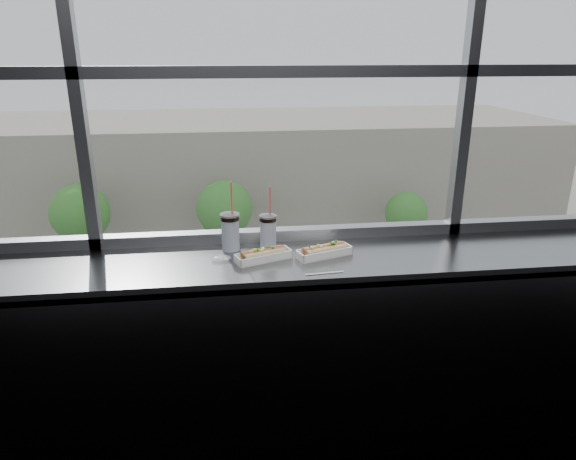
{
  "coord_description": "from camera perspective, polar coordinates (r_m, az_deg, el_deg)",
  "views": [
    {
      "loc": [
        -0.3,
        -1.18,
        2.11
      ],
      "look_at": [
        0.0,
        1.23,
        1.25
      ],
      "focal_mm": 32.0,
      "sensor_mm": 36.0,
      "label": 1
    }
  ],
  "objects": [
    {
      "name": "window_mullions",
      "position": [
        2.7,
        -0.85,
        23.56
      ],
      "size": [
        6.0,
        0.08,
        2.4
      ],
      "primitive_type": null,
      "color": "gray",
      "rests_on": "ground"
    },
    {
      "name": "hotdog_tray_left",
      "position": [
        2.59,
        -2.74,
        -2.76
      ],
      "size": [
        0.3,
        0.19,
        0.07
      ],
      "rotation": [
        0.0,
        0.0,
        0.36
      ],
      "color": "white",
      "rests_on": "counter"
    },
    {
      "name": "wrapper",
      "position": [
        2.61,
        -7.47,
        -3.11
      ],
      "size": [
        0.1,
        0.07,
        0.02
      ],
      "primitive_type": "ellipsoid",
      "color": "silver",
      "rests_on": "counter"
    },
    {
      "name": "pedestrian_d",
      "position": [
        33.23,
        7.88,
        -1.69
      ],
      "size": [
        0.76,
        1.02,
        2.29
      ],
      "primitive_type": "imported",
      "rotation": [
        0.0,
        0.0,
        4.71
      ],
      "color": "#66605B",
      "rests_on": "far_sidewalk"
    },
    {
      "name": "plaza_ground",
      "position": [
        48.01,
        -6.58,
        3.56
      ],
      "size": [
        120.0,
        120.0,
        0.0
      ],
      "primitive_type": "plane",
      "color": "gray",
      "rests_on": "ground"
    },
    {
      "name": "tree_right",
      "position": [
        34.36,
        12.99,
        1.81
      ],
      "size": [
        2.77,
        2.77,
        4.34
      ],
      "color": "#47382B",
      "rests_on": "far_sidewalk"
    },
    {
      "name": "soda_cup_right",
      "position": [
        2.72,
        -2.23,
        0.02
      ],
      "size": [
        0.09,
        0.09,
        0.34
      ],
      "color": "white",
      "rests_on": "counter"
    },
    {
      "name": "pedestrian_b",
      "position": [
        32.66,
        -8.12,
        -2.21
      ],
      "size": [
        0.96,
        0.72,
        2.16
      ],
      "primitive_type": "imported",
      "rotation": [
        0.0,
        0.0,
        3.14
      ],
      "color": "#66605B",
      "rests_on": "far_sidewalk"
    },
    {
      "name": "soda_cup_left",
      "position": [
        2.71,
        -6.43,
        -0.0
      ],
      "size": [
        0.1,
        0.1,
        0.38
      ],
      "color": "white",
      "rests_on": "counter"
    },
    {
      "name": "street_asphalt",
      "position": [
        26.18,
        -5.67,
        -10.54
      ],
      "size": [
        80.0,
        10.0,
        0.06
      ],
      "primitive_type": "cube",
      "color": "black",
      "rests_on": "plaza_ground"
    },
    {
      "name": "tree_center",
      "position": [
        32.09,
        -7.07,
        2.35
      ],
      "size": [
        3.5,
        3.5,
        5.47
      ],
      "color": "#47382B",
      "rests_on": "far_sidewalk"
    },
    {
      "name": "counter_fascia",
      "position": [
        2.67,
        0.66,
        -16.17
      ],
      "size": [
        6.0,
        0.04,
        1.04
      ],
      "primitive_type": "cube",
      "color": "gray",
      "rests_on": "ground"
    },
    {
      "name": "tree_left",
      "position": [
        33.24,
        -22.09,
        1.73
      ],
      "size": [
        3.55,
        3.55,
        5.54
      ],
      "color": "#47382B",
      "rests_on": "far_sidewalk"
    },
    {
      "name": "hotdog_tray_right",
      "position": [
        2.64,
        4.05,
        -2.32
      ],
      "size": [
        0.31,
        0.18,
        0.07
      ],
      "rotation": [
        0.0,
        0.0,
        0.33
      ],
      "color": "white",
      "rests_on": "counter"
    },
    {
      "name": "wall_back_lower",
      "position": [
        3.12,
        -0.69,
        -10.52
      ],
      "size": [
        6.0,
        0.0,
        6.0
      ],
      "primitive_type": "plane",
      "rotation": [
        1.57,
        0.0,
        0.0
      ],
      "color": "black",
      "rests_on": "ground"
    },
    {
      "name": "far_sidewalk",
      "position": [
        33.36,
        -6.11,
        -3.69
      ],
      "size": [
        80.0,
        6.0,
        0.04
      ],
      "primitive_type": "cube",
      "color": "gray",
      "rests_on": "plaza_ground"
    },
    {
      "name": "car_far_b",
      "position": [
        29.4,
        -0.83,
        -4.54
      ],
      "size": [
        2.72,
        6.37,
        2.11
      ],
      "primitive_type": "imported",
      "rotation": [
        0.0,
        0.0,
        1.58
      ],
      "color": "maroon",
      "rests_on": "street_asphalt"
    },
    {
      "name": "car_near_d",
      "position": [
        23.48,
        12.94,
        -11.94
      ],
      "size": [
        2.52,
        5.93,
        1.97
      ],
      "primitive_type": "imported",
      "rotation": [
        0.0,
        0.0,
        1.58
      ],
      "color": "#B8B8B8",
      "rests_on": "street_asphalt"
    },
    {
      "name": "counter",
      "position": [
        2.64,
        -0.05,
        -3.69
      ],
      "size": [
        6.0,
        0.55,
        0.06
      ],
      "primitive_type": "cube",
      "color": "gray",
      "rests_on": "ground"
    },
    {
      "name": "window_glass",
      "position": [
        2.72,
        -0.9,
        23.54
      ],
      "size": [
        6.0,
        0.0,
        6.0
      ],
      "primitive_type": "plane",
      "rotation": [
        1.57,
        0.0,
        0.0
      ],
      "color": "silver",
      "rests_on": "ground"
    },
    {
      "name": "far_building",
      "position": [
        41.69,
        -6.66,
        6.78
      ],
      "size": [
        50.0,
        14.0,
        8.0
      ],
      "primitive_type": "cube",
      "color": "gray",
      "rests_on": "plaza_ground"
    },
    {
      "name": "car_far_c",
      "position": [
        31.99,
        17.14,
        -3.58
      ],
      "size": [
        2.86,
        5.97,
        1.93
      ],
      "primitive_type": "imported",
      "rotation": [
        0.0,
        0.0,
        1.49
      ],
      "color": "silver",
      "rests_on": "street_asphalt"
    },
    {
      "name": "car_near_b",
      "position": [
        23.09,
        -22.7,
        -13.43
      ],
      "size": [
        3.25,
        6.63,
        2.14
      ],
      "primitive_type": "imported",
      "rotation": [
        0.0,
        0.0,
        1.48
      ],
      "color": "black",
      "rests_on": "street_asphalt"
    },
    {
      "name": "loose_straw",
      "position": [
        2.45,
        4.04,
        -4.81
      ],
      "size": [
        0.19,
        0.02,
        0.01
      ],
      "primitive_type": "cylinder",
      "rotation": [
        0.0,
        1.57,
        0.08
      ],
      "color": "white",
      "rests_on": "counter"
    },
    {
      "name": "car_near_e",
      "position": [
        26.08,
        25.76,
        -10.2
      ],
      "size": [
        3.12,
        6.06,
        1.93
      ],
      "primitive_type": "imported",
      "rotation": [
        0.0,
        0.0,
        1.7
      ],
      "color": "#6778BE",
      "rests_on": "street_asphalt"
    }
  ]
}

